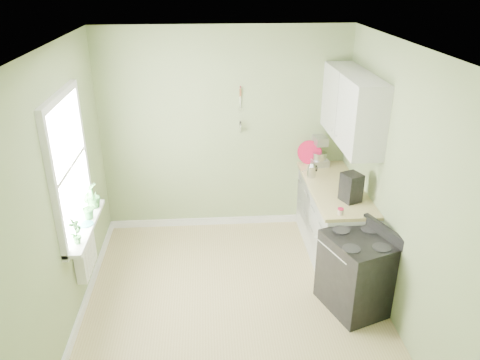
{
  "coord_description": "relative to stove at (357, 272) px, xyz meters",
  "views": [
    {
      "loc": [
        -0.23,
        -3.98,
        3.3
      ],
      "look_at": [
        0.1,
        0.55,
        1.24
      ],
      "focal_mm": 35.0,
      "sensor_mm": 36.0,
      "label": 1
    }
  ],
  "objects": [
    {
      "name": "wall_back",
      "position": [
        -1.28,
        1.87,
        0.93
      ],
      "size": [
        3.2,
        0.02,
        2.7
      ],
      "primitive_type": "cube",
      "color": "#8B9D6B",
      "rests_on": "floor"
    },
    {
      "name": "countertop",
      "position": [
        0.01,
        1.06,
        0.47
      ],
      "size": [
        0.64,
        1.6,
        0.04
      ],
      "primitive_type": "cube",
      "color": "#CABA7B",
      "rests_on": "base_cabinets"
    },
    {
      "name": "kettle",
      "position": [
        -0.22,
        1.35,
        0.58
      ],
      "size": [
        0.18,
        0.11,
        0.18
      ],
      "color": "silver",
      "rests_on": "countertop"
    },
    {
      "name": "base_cabinets",
      "position": [
        0.02,
        1.06,
        0.02
      ],
      "size": [
        0.6,
        1.6,
        0.87
      ],
      "primitive_type": "cube",
      "color": "silver",
      "rests_on": "floor"
    },
    {
      "name": "stand_mixer",
      "position": [
        -0.04,
        1.8,
        0.68
      ],
      "size": [
        0.25,
        0.38,
        0.44
      ],
      "color": "#B2B2B7",
      "rests_on": "countertop"
    },
    {
      "name": "window",
      "position": [
        -2.86,
        0.36,
        1.13
      ],
      "size": [
        0.06,
        1.14,
        1.44
      ],
      "color": "white",
      "rests_on": "wall_left"
    },
    {
      "name": "wall_right",
      "position": [
        0.33,
        0.06,
        0.93
      ],
      "size": [
        0.02,
        3.6,
        2.7
      ],
      "primitive_type": "cube",
      "color": "#8B9D6B",
      "rests_on": "floor"
    },
    {
      "name": "plant_b",
      "position": [
        -2.78,
        0.51,
        0.62
      ],
      "size": [
        0.17,
        0.19,
        0.28
      ],
      "primitive_type": "imported",
      "rotation": [
        0.0,
        0.0,
        1.96
      ],
      "color": "#357335",
      "rests_on": "window_sill"
    },
    {
      "name": "plant_c",
      "position": [
        -2.78,
        0.75,
        0.62
      ],
      "size": [
        0.17,
        0.17,
        0.29
      ],
      "primitive_type": "imported",
      "rotation": [
        0.0,
        0.0,
        4.75
      ],
      "color": "#357335",
      "rests_on": "window_sill"
    },
    {
      "name": "ceiling",
      "position": [
        -1.28,
        0.06,
        2.29
      ],
      "size": [
        3.2,
        3.6,
        0.02
      ],
      "primitive_type": "cube",
      "color": "white",
      "rests_on": "wall_back"
    },
    {
      "name": "upper_cabinets",
      "position": [
        0.15,
        1.16,
        1.43
      ],
      "size": [
        0.35,
        1.4,
        0.8
      ],
      "primitive_type": "cube",
      "color": "silver",
      "rests_on": "wall_right"
    },
    {
      "name": "plant_a",
      "position": [
        -2.78,
        -0.0,
        0.61
      ],
      "size": [
        0.15,
        0.17,
        0.26
      ],
      "primitive_type": "imported",
      "rotation": [
        0.0,
        0.0,
        1.12
      ],
      "color": "#357335",
      "rests_on": "window_sill"
    },
    {
      "name": "window_sill",
      "position": [
        -2.79,
        0.36,
        0.46
      ],
      "size": [
        0.18,
        1.14,
        0.04
      ],
      "primitive_type": "cube",
      "color": "white",
      "rests_on": "wall_left"
    },
    {
      "name": "radiator",
      "position": [
        -2.82,
        0.31,
        0.13
      ],
      "size": [
        0.12,
        0.5,
        0.35
      ],
      "primitive_type": "cube",
      "color": "white",
      "rests_on": "wall_left"
    },
    {
      "name": "jar",
      "position": [
        -0.12,
        0.36,
        0.53
      ],
      "size": [
        0.07,
        0.07,
        0.07
      ],
      "color": "#B5A88C",
      "rests_on": "countertop"
    },
    {
      "name": "coffee_maker",
      "position": [
        0.07,
        0.68,
        0.65
      ],
      "size": [
        0.25,
        0.26,
        0.33
      ],
      "color": "black",
      "rests_on": "countertop"
    },
    {
      "name": "red_tray",
      "position": [
        -0.16,
        1.78,
        0.65
      ],
      "size": [
        0.32,
        0.17,
        0.32
      ],
      "primitive_type": "cylinder",
      "rotation": [
        1.45,
        0.0,
        -0.39
      ],
      "color": "#A50F32",
      "rests_on": "countertop"
    },
    {
      "name": "wall_left",
      "position": [
        -2.89,
        0.06,
        0.93
      ],
      "size": [
        0.02,
        3.6,
        2.7
      ],
      "primitive_type": "cube",
      "color": "#8B9D6B",
      "rests_on": "floor"
    },
    {
      "name": "wall_utensils",
      "position": [
        -1.08,
        1.84,
        1.15
      ],
      "size": [
        0.02,
        0.14,
        0.58
      ],
      "color": "#CABA7B",
      "rests_on": "wall_back"
    },
    {
      "name": "floor",
      "position": [
        -1.28,
        0.06,
        -0.43
      ],
      "size": [
        3.2,
        3.6,
        0.02
      ],
      "primitive_type": "cube",
      "color": "tan",
      "rests_on": "ground"
    },
    {
      "name": "stove",
      "position": [
        0.0,
        0.0,
        0.0
      ],
      "size": [
        0.8,
        0.83,
        0.94
      ],
      "color": "black",
      "rests_on": "floor"
    }
  ]
}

